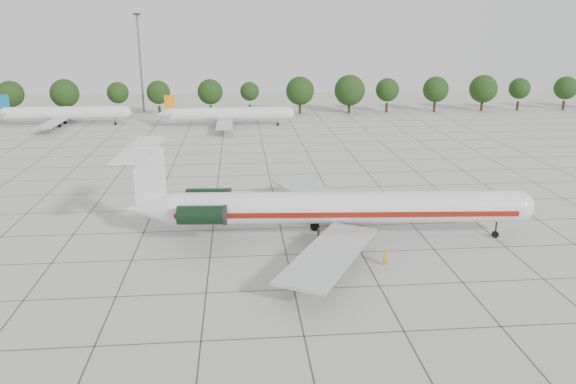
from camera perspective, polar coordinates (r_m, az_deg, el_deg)
name	(u,v)px	position (r m, az deg, el deg)	size (l,w,h in m)	color
ground	(281,228)	(66.84, -0.76, -3.68)	(260.00, 260.00, 0.00)	#BBBAB3
apron_joints	(273,191)	(81.01, -1.58, 0.06)	(170.00, 170.00, 0.02)	#383838
main_airliner	(323,207)	(62.41, 3.57, -1.55)	(45.73, 35.87, 10.72)	silver
ground_crew	(385,258)	(57.57, 9.83, -6.59)	(0.60, 0.39, 1.64)	gold
bg_airliner_b	(64,113)	(142.04, -21.76, 7.44)	(28.24, 27.20, 7.40)	silver
bg_airliner_c	(228,114)	(131.64, -6.07, 7.88)	(28.24, 27.20, 7.40)	silver
tree_line	(210,92)	(148.56, -7.91, 10.05)	(249.86, 8.44, 10.22)	#332114
floodlight_mast	(140,58)	(156.68, -14.80, 13.06)	(1.60, 1.60, 25.45)	slate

